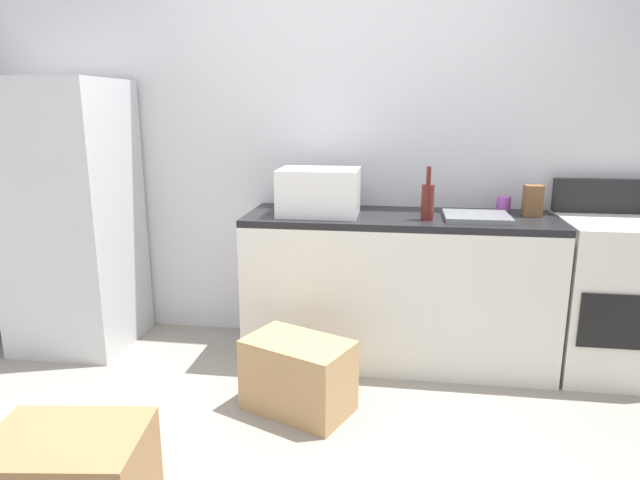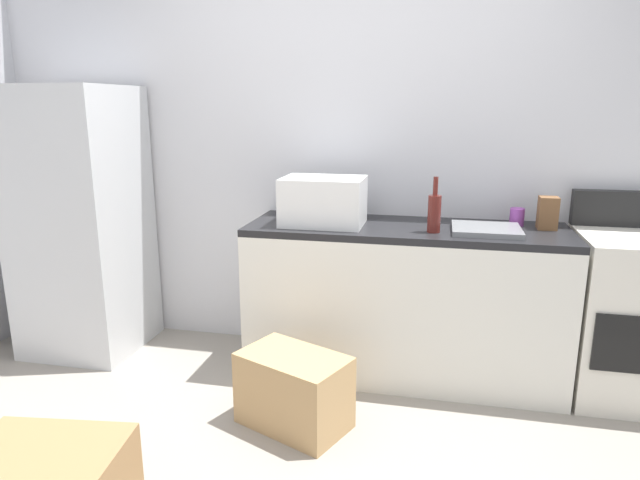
# 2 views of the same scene
# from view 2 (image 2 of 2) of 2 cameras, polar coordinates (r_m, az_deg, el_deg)

# --- Properties ---
(wall_back) EXTENTS (5.00, 0.10, 2.60)m
(wall_back) POSITION_cam_2_polar(r_m,az_deg,el_deg) (3.48, 4.53, 9.33)
(wall_back) COLOR silver
(wall_back) RESTS_ON ground_plane
(kitchen_counter) EXTENTS (1.80, 0.60, 0.90)m
(kitchen_counter) POSITION_cam_2_polar(r_m,az_deg,el_deg) (3.29, 8.61, -6.26)
(kitchen_counter) COLOR silver
(kitchen_counter) RESTS_ON ground_plane
(refrigerator) EXTENTS (0.68, 0.66, 1.68)m
(refrigerator) POSITION_cam_2_polar(r_m,az_deg,el_deg) (3.83, -23.45, 1.72)
(refrigerator) COLOR silver
(refrigerator) RESTS_ON ground_plane
(stove_oven) EXTENTS (0.60, 0.61, 1.10)m
(stove_oven) POSITION_cam_2_polar(r_m,az_deg,el_deg) (3.44, 29.46, -6.73)
(stove_oven) COLOR silver
(stove_oven) RESTS_ON ground_plane
(microwave) EXTENTS (0.46, 0.34, 0.27)m
(microwave) POSITION_cam_2_polar(r_m,az_deg,el_deg) (3.15, 0.36, 4.05)
(microwave) COLOR white
(microwave) RESTS_ON kitchen_counter
(sink_basin) EXTENTS (0.36, 0.32, 0.03)m
(sink_basin) POSITION_cam_2_polar(r_m,az_deg,el_deg) (3.10, 16.81, 1.03)
(sink_basin) COLOR slate
(sink_basin) RESTS_ON kitchen_counter
(wine_bottle) EXTENTS (0.07, 0.07, 0.30)m
(wine_bottle) POSITION_cam_2_polar(r_m,az_deg,el_deg) (3.01, 11.73, 2.84)
(wine_bottle) COLOR #591E19
(wine_bottle) RESTS_ON kitchen_counter
(coffee_mug) EXTENTS (0.08, 0.08, 0.10)m
(coffee_mug) POSITION_cam_2_polar(r_m,az_deg,el_deg) (3.32, 19.70, 2.26)
(coffee_mug) COLOR purple
(coffee_mug) RESTS_ON kitchen_counter
(knife_block) EXTENTS (0.10, 0.10, 0.18)m
(knife_block) POSITION_cam_2_polar(r_m,az_deg,el_deg) (3.28, 22.49, 2.59)
(knife_block) COLOR brown
(knife_block) RESTS_ON kitchen_counter
(cardboard_box_large) EXTENTS (0.61, 0.51, 0.38)m
(cardboard_box_large) POSITION_cam_2_polar(r_m,az_deg,el_deg) (2.84, -2.72, -15.27)
(cardboard_box_large) COLOR tan
(cardboard_box_large) RESTS_ON ground_plane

